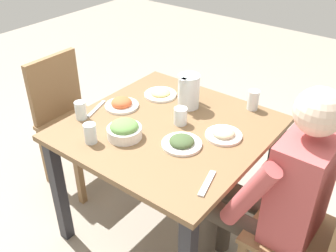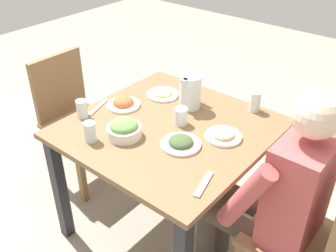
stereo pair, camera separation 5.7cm
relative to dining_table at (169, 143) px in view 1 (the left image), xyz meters
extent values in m
plane|color=gray|center=(0.00, 0.00, -0.62)|extent=(8.00, 8.00, 0.00)
cube|color=brown|center=(0.00, 0.00, 0.09)|extent=(0.97, 0.97, 0.03)
cube|color=#232328|center=(0.43, -0.43, -0.27)|extent=(0.06, 0.06, 0.70)
cube|color=#232328|center=(-0.43, 0.43, -0.27)|extent=(0.06, 0.06, 0.70)
cube|color=#232328|center=(0.43, 0.43, -0.27)|extent=(0.06, 0.06, 0.70)
cube|color=olive|center=(0.14, -0.58, -0.40)|extent=(0.04, 0.04, 0.44)
cube|color=olive|center=(-0.03, -0.75, -0.17)|extent=(0.40, 0.40, 0.03)
cube|color=olive|center=(0.16, 0.92, -0.40)|extent=(0.04, 0.04, 0.44)
cube|color=olive|center=(-0.18, 0.92, -0.40)|extent=(0.04, 0.04, 0.44)
cube|color=olive|center=(0.16, 0.58, -0.40)|extent=(0.04, 0.04, 0.44)
cube|color=olive|center=(-0.18, 0.58, -0.40)|extent=(0.04, 0.04, 0.44)
cube|color=olive|center=(-0.01, 0.75, -0.17)|extent=(0.40, 0.40, 0.03)
cube|color=olive|center=(-0.01, 0.93, 0.05)|extent=(0.38, 0.04, 0.42)
cube|color=#B24C4C|center=(-0.03, -0.72, 0.09)|extent=(0.32, 0.20, 0.50)
sphere|color=beige|center=(-0.03, -0.72, 0.46)|extent=(0.19, 0.19, 0.19)
cylinder|color=#473D33|center=(-0.11, -0.53, -0.19)|extent=(0.11, 0.38, 0.11)
cylinder|color=#473D33|center=(-0.11, -0.34, -0.39)|extent=(0.10, 0.10, 0.46)
cylinder|color=#B24C4C|center=(-0.23, -0.58, 0.12)|extent=(0.08, 0.23, 0.37)
cylinder|color=#473D33|center=(0.06, -0.53, -0.19)|extent=(0.11, 0.38, 0.11)
cylinder|color=#473D33|center=(0.06, -0.34, -0.39)|extent=(0.10, 0.10, 0.46)
cylinder|color=#B24C4C|center=(0.17, -0.58, 0.12)|extent=(0.08, 0.23, 0.37)
cylinder|color=silver|center=(0.23, 0.04, 0.20)|extent=(0.12, 0.12, 0.19)
cube|color=silver|center=(0.31, 0.04, 0.21)|extent=(0.02, 0.02, 0.11)
cube|color=silver|center=(0.18, 0.04, 0.29)|extent=(0.04, 0.03, 0.02)
cylinder|color=white|center=(-0.21, 0.11, 0.14)|extent=(0.17, 0.17, 0.05)
ellipsoid|color=#608E47|center=(-0.21, 0.11, 0.17)|extent=(0.14, 0.14, 0.06)
cylinder|color=white|center=(0.09, -0.27, 0.12)|extent=(0.18, 0.18, 0.01)
ellipsoid|color=#B7AD89|center=(0.09, -0.27, 0.13)|extent=(0.11, 0.11, 0.04)
cylinder|color=white|center=(-0.10, -0.15, 0.12)|extent=(0.20, 0.20, 0.01)
ellipsoid|color=#3D512D|center=(-0.10, -0.15, 0.13)|extent=(0.12, 0.12, 0.04)
cylinder|color=white|center=(0.24, 0.24, 0.12)|extent=(0.19, 0.19, 0.01)
ellipsoid|color=#E0C670|center=(0.24, 0.24, 0.13)|extent=(0.12, 0.12, 0.03)
cylinder|color=white|center=(0.00, 0.33, 0.12)|extent=(0.19, 0.19, 0.01)
ellipsoid|color=#CC5B33|center=(0.00, 0.33, 0.14)|extent=(0.12, 0.12, 0.06)
cylinder|color=silver|center=(-0.22, 0.42, 0.16)|extent=(0.06, 0.06, 0.10)
cylinder|color=silver|center=(0.06, -0.03, 0.16)|extent=(0.07, 0.07, 0.09)
cylinder|color=silver|center=(0.42, -0.26, 0.17)|extent=(0.06, 0.06, 0.11)
cylinder|color=silver|center=(-0.34, 0.21, 0.16)|extent=(0.06, 0.06, 0.10)
cube|color=silver|center=(-0.26, -0.40, 0.11)|extent=(0.17, 0.07, 0.01)
cube|color=silver|center=(-0.11, 0.42, 0.11)|extent=(0.18, 0.07, 0.01)
camera|label=1|loc=(-1.34, -1.02, 1.18)|focal=41.34mm
camera|label=2|loc=(-1.31, -1.07, 1.18)|focal=41.34mm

